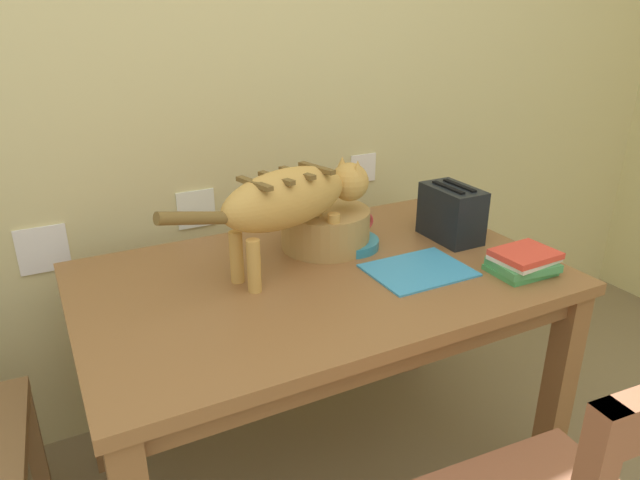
{
  "coord_description": "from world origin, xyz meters",
  "views": [
    {
      "loc": [
        -0.59,
        -0.1,
        1.42
      ],
      "look_at": [
        0.08,
        1.2,
        0.82
      ],
      "focal_mm": 32.46,
      "sensor_mm": 36.0,
      "label": 1
    }
  ],
  "objects_px": {
    "magazine": "(418,270)",
    "toaster": "(451,213)",
    "dining_table": "(320,301)",
    "saucer_bowl": "(348,243)",
    "coffee_mug": "(350,226)",
    "book_stack": "(523,262)",
    "cat": "(294,199)",
    "wicker_basket": "(325,227)"
  },
  "relations": [
    {
      "from": "cat",
      "to": "saucer_bowl",
      "type": "distance_m",
      "value": 0.29
    },
    {
      "from": "dining_table",
      "to": "saucer_bowl",
      "type": "bearing_deg",
      "value": 37.22
    },
    {
      "from": "magazine",
      "to": "saucer_bowl",
      "type": "bearing_deg",
      "value": 110.61
    },
    {
      "from": "dining_table",
      "to": "book_stack",
      "type": "relative_size",
      "value": 7.25
    },
    {
      "from": "cat",
      "to": "coffee_mug",
      "type": "height_order",
      "value": "cat"
    },
    {
      "from": "dining_table",
      "to": "saucer_bowl",
      "type": "height_order",
      "value": "saucer_bowl"
    },
    {
      "from": "dining_table",
      "to": "cat",
      "type": "distance_m",
      "value": 0.3
    },
    {
      "from": "dining_table",
      "to": "book_stack",
      "type": "height_order",
      "value": "book_stack"
    },
    {
      "from": "wicker_basket",
      "to": "toaster",
      "type": "relative_size",
      "value": 1.36
    },
    {
      "from": "magazine",
      "to": "toaster",
      "type": "relative_size",
      "value": 1.38
    },
    {
      "from": "dining_table",
      "to": "book_stack",
      "type": "xyz_separation_m",
      "value": [
        0.5,
        -0.26,
        0.12
      ]
    },
    {
      "from": "cat",
      "to": "wicker_basket",
      "type": "height_order",
      "value": "cat"
    },
    {
      "from": "cat",
      "to": "book_stack",
      "type": "bearing_deg",
      "value": 43.84
    },
    {
      "from": "cat",
      "to": "toaster",
      "type": "bearing_deg",
      "value": 71.44
    },
    {
      "from": "coffee_mug",
      "to": "toaster",
      "type": "height_order",
      "value": "toaster"
    },
    {
      "from": "coffee_mug",
      "to": "magazine",
      "type": "height_order",
      "value": "coffee_mug"
    },
    {
      "from": "cat",
      "to": "coffee_mug",
      "type": "distance_m",
      "value": 0.26
    },
    {
      "from": "wicker_basket",
      "to": "coffee_mug",
      "type": "bearing_deg",
      "value": -33.77
    },
    {
      "from": "cat",
      "to": "book_stack",
      "type": "distance_m",
      "value": 0.66
    },
    {
      "from": "saucer_bowl",
      "to": "toaster",
      "type": "distance_m",
      "value": 0.34
    },
    {
      "from": "book_stack",
      "to": "toaster",
      "type": "bearing_deg",
      "value": 93.02
    },
    {
      "from": "wicker_basket",
      "to": "magazine",
      "type": "bearing_deg",
      "value": -62.29
    },
    {
      "from": "magazine",
      "to": "book_stack",
      "type": "height_order",
      "value": "book_stack"
    },
    {
      "from": "dining_table",
      "to": "magazine",
      "type": "height_order",
      "value": "magazine"
    },
    {
      "from": "dining_table",
      "to": "coffee_mug",
      "type": "height_order",
      "value": "coffee_mug"
    },
    {
      "from": "cat",
      "to": "magazine",
      "type": "relative_size",
      "value": 2.4
    },
    {
      "from": "coffee_mug",
      "to": "magazine",
      "type": "xyz_separation_m",
      "value": [
        0.09,
        -0.24,
        -0.07
      ]
    },
    {
      "from": "book_stack",
      "to": "wicker_basket",
      "type": "height_order",
      "value": "wicker_basket"
    },
    {
      "from": "book_stack",
      "to": "wicker_basket",
      "type": "xyz_separation_m",
      "value": [
        -0.4,
        0.42,
        0.03
      ]
    },
    {
      "from": "dining_table",
      "to": "wicker_basket",
      "type": "bearing_deg",
      "value": 57.74
    },
    {
      "from": "dining_table",
      "to": "cat",
      "type": "relative_size",
      "value": 1.98
    },
    {
      "from": "dining_table",
      "to": "wicker_basket",
      "type": "xyz_separation_m",
      "value": [
        0.1,
        0.16,
        0.15
      ]
    },
    {
      "from": "dining_table",
      "to": "wicker_basket",
      "type": "height_order",
      "value": "wicker_basket"
    },
    {
      "from": "cat",
      "to": "toaster",
      "type": "xyz_separation_m",
      "value": [
        0.53,
        -0.03,
        -0.12
      ]
    },
    {
      "from": "coffee_mug",
      "to": "book_stack",
      "type": "distance_m",
      "value": 0.51
    },
    {
      "from": "wicker_basket",
      "to": "toaster",
      "type": "xyz_separation_m",
      "value": [
        0.38,
        -0.13,
        0.02
      ]
    },
    {
      "from": "dining_table",
      "to": "magazine",
      "type": "bearing_deg",
      "value": -24.88
    },
    {
      "from": "saucer_bowl",
      "to": "coffee_mug",
      "type": "relative_size",
      "value": 1.4
    },
    {
      "from": "magazine",
      "to": "book_stack",
      "type": "bearing_deg",
      "value": -29.3
    },
    {
      "from": "coffee_mug",
      "to": "book_stack",
      "type": "relative_size",
      "value": 0.74
    },
    {
      "from": "coffee_mug",
      "to": "cat",
      "type": "bearing_deg",
      "value": -164.69
    },
    {
      "from": "saucer_bowl",
      "to": "magazine",
      "type": "distance_m",
      "value": 0.26
    }
  ]
}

